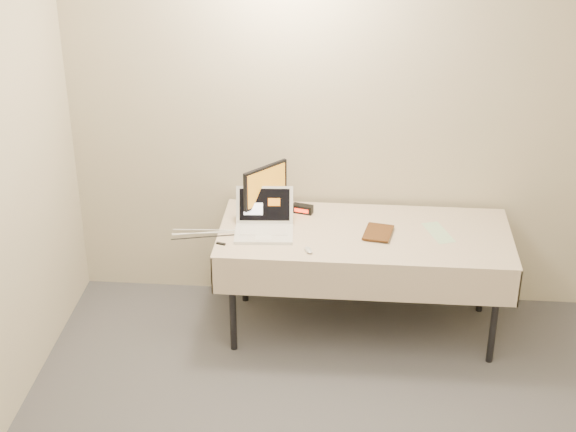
# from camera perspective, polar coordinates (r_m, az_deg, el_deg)

# --- Properties ---
(back_wall) EXTENTS (4.00, 0.10, 2.70)m
(back_wall) POSITION_cam_1_polar(r_m,az_deg,el_deg) (5.80, 5.26, 6.42)
(back_wall) COLOR beige
(back_wall) RESTS_ON ground
(table) EXTENTS (1.86, 0.81, 0.74)m
(table) POSITION_cam_1_polar(r_m,az_deg,el_deg) (5.66, 4.97, -1.60)
(table) COLOR black
(table) RESTS_ON ground
(laptop) EXTENTS (0.39, 0.38, 0.24)m
(laptop) POSITION_cam_1_polar(r_m,az_deg,el_deg) (5.61, -1.55, -0.37)
(laptop) COLOR white
(laptop) RESTS_ON table
(monitor) EXTENTS (0.26, 0.28, 0.37)m
(monitor) POSITION_cam_1_polar(r_m,az_deg,el_deg) (5.70, -1.47, 1.84)
(monitor) COLOR black
(monitor) RESTS_ON table
(book) EXTENTS (0.17, 0.05, 0.23)m
(book) POSITION_cam_1_polar(r_m,az_deg,el_deg) (5.57, 5.03, -0.05)
(book) COLOR brown
(book) RESTS_ON table
(alarm_clock) EXTENTS (0.14, 0.09, 0.06)m
(alarm_clock) POSITION_cam_1_polar(r_m,az_deg,el_deg) (5.84, 0.95, 0.46)
(alarm_clock) COLOR black
(alarm_clock) RESTS_ON table
(clicker) EXTENTS (0.08, 0.10, 0.02)m
(clicker) POSITION_cam_1_polar(r_m,az_deg,el_deg) (5.38, 1.33, -2.21)
(clicker) COLOR silver
(clicker) RESTS_ON table
(paper_form) EXTENTS (0.21, 0.31, 0.00)m
(paper_form) POSITION_cam_1_polar(r_m,az_deg,el_deg) (5.68, 9.69, -1.06)
(paper_form) COLOR #BBE5B6
(paper_form) RESTS_ON table
(usb_dongle) EXTENTS (0.06, 0.03, 0.01)m
(usb_dongle) POSITION_cam_1_polar(r_m,az_deg,el_deg) (5.48, -4.36, -1.80)
(usb_dongle) COLOR black
(usb_dongle) RESTS_ON table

